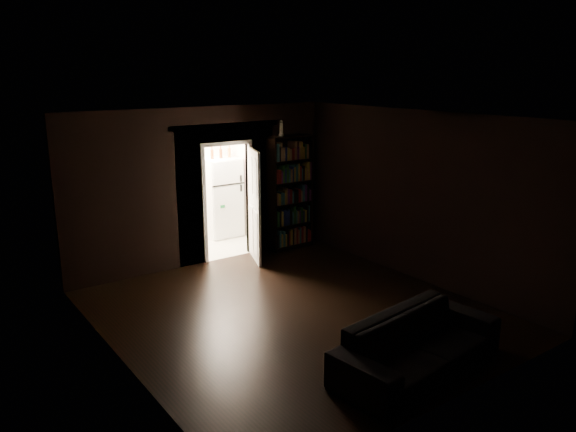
# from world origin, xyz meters

# --- Properties ---
(ground) EXTENTS (5.50, 5.50, 0.00)m
(ground) POSITION_xyz_m (0.00, 0.00, 0.00)
(ground) COLOR black
(ground) RESTS_ON ground
(room_walls) EXTENTS (5.02, 5.61, 2.84)m
(room_walls) POSITION_xyz_m (-0.01, 1.07, 1.68)
(room_walls) COLOR black
(room_walls) RESTS_ON ground
(kitchen_alcove) EXTENTS (2.20, 1.80, 2.60)m
(kitchen_alcove) POSITION_xyz_m (0.50, 3.87, 1.21)
(kitchen_alcove) COLOR beige
(kitchen_alcove) RESTS_ON ground
(sofa) EXTENTS (2.35, 1.23, 0.86)m
(sofa) POSITION_xyz_m (0.23, -2.10, 0.43)
(sofa) COLOR black
(sofa) RESTS_ON ground
(bookshelf) EXTENTS (0.96, 0.60, 2.20)m
(bookshelf) POSITION_xyz_m (1.79, 2.59, 1.10)
(bookshelf) COLOR black
(bookshelf) RESTS_ON ground
(refrigerator) EXTENTS (0.80, 0.75, 1.65)m
(refrigerator) POSITION_xyz_m (1.10, 4.11, 0.82)
(refrigerator) COLOR white
(refrigerator) RESTS_ON ground
(door) EXTENTS (0.35, 0.81, 2.05)m
(door) POSITION_xyz_m (0.82, 2.33, 1.02)
(door) COLOR white
(door) RESTS_ON ground
(figurine) EXTENTS (0.11, 0.11, 0.30)m
(figurine) POSITION_xyz_m (1.64, 2.66, 2.35)
(figurine) COLOR silver
(figurine) RESTS_ON bookshelf
(bottles) EXTENTS (0.67, 0.25, 0.27)m
(bottles) POSITION_xyz_m (1.12, 4.08, 1.79)
(bottles) COLOR black
(bottles) RESTS_ON refrigerator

